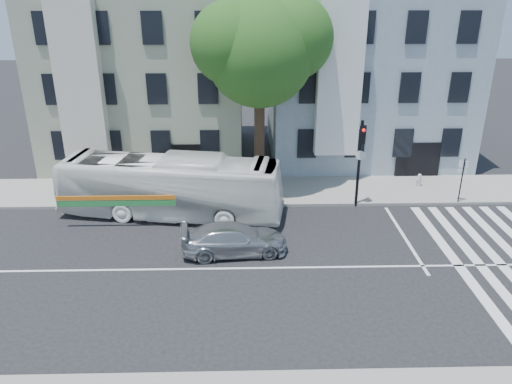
{
  "coord_description": "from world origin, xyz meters",
  "views": [
    {
      "loc": [
        -0.82,
        -17.59,
        10.81
      ],
      "look_at": [
        -0.33,
        2.35,
        2.4
      ],
      "focal_mm": 35.0,
      "sensor_mm": 36.0,
      "label": 1
    }
  ],
  "objects_px": {
    "bus": "(170,186)",
    "traffic_signal": "(360,153)",
    "fire_hydrant": "(419,180)",
    "sedan": "(234,239)"
  },
  "relations": [
    {
      "from": "bus",
      "to": "fire_hydrant",
      "type": "distance_m",
      "value": 13.91
    },
    {
      "from": "bus",
      "to": "traffic_signal",
      "type": "height_order",
      "value": "traffic_signal"
    },
    {
      "from": "bus",
      "to": "sedan",
      "type": "bearing_deg",
      "value": -131.49
    },
    {
      "from": "bus",
      "to": "fire_hydrant",
      "type": "height_order",
      "value": "bus"
    },
    {
      "from": "bus",
      "to": "fire_hydrant",
      "type": "xyz_separation_m",
      "value": [
        13.51,
        3.17,
        -1.02
      ]
    },
    {
      "from": "sedan",
      "to": "fire_hydrant",
      "type": "bearing_deg",
      "value": -60.97
    },
    {
      "from": "bus",
      "to": "sedan",
      "type": "xyz_separation_m",
      "value": [
        3.19,
        -3.89,
        -0.88
      ]
    },
    {
      "from": "bus",
      "to": "traffic_signal",
      "type": "relative_size",
      "value": 2.41
    },
    {
      "from": "sedan",
      "to": "fire_hydrant",
      "type": "distance_m",
      "value": 12.51
    },
    {
      "from": "traffic_signal",
      "to": "fire_hydrant",
      "type": "distance_m",
      "value": 5.32
    }
  ]
}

